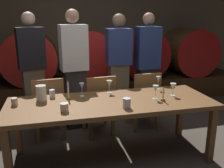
% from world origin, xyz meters
% --- Properties ---
extents(back_wall, '(7.12, 0.24, 2.48)m').
position_xyz_m(back_wall, '(0.00, 3.01, 1.24)').
color(back_wall, brown).
rests_on(back_wall, ground).
extents(barrel_shelf, '(6.41, 0.90, 0.44)m').
position_xyz_m(barrel_shelf, '(0.00, 2.46, 0.22)').
color(barrel_shelf, '#4C2D16').
rests_on(barrel_shelf, ground).
extents(wine_barrel_left, '(0.97, 0.93, 0.97)m').
position_xyz_m(wine_barrel_left, '(-1.07, 2.46, 0.92)').
color(wine_barrel_left, brown).
rests_on(wine_barrel_left, barrel_shelf).
extents(wine_barrel_center, '(0.97, 0.93, 0.97)m').
position_xyz_m(wine_barrel_center, '(-0.02, 2.46, 0.92)').
color(wine_barrel_center, '#513319').
rests_on(wine_barrel_center, barrel_shelf).
extents(wine_barrel_right, '(0.97, 0.93, 0.97)m').
position_xyz_m(wine_barrel_right, '(1.07, 2.46, 0.92)').
color(wine_barrel_right, brown).
rests_on(wine_barrel_right, barrel_shelf).
extents(wine_barrel_far_right, '(0.97, 0.93, 0.97)m').
position_xyz_m(wine_barrel_far_right, '(2.18, 2.46, 0.92)').
color(wine_barrel_far_right, brown).
rests_on(wine_barrel_far_right, barrel_shelf).
extents(dining_table, '(2.33, 0.84, 0.72)m').
position_xyz_m(dining_table, '(-0.05, 0.25, 0.66)').
color(dining_table, brown).
rests_on(dining_table, ground).
extents(chair_left, '(0.44, 0.44, 0.88)m').
position_xyz_m(chair_left, '(-0.76, 0.92, 0.49)').
color(chair_left, olive).
rests_on(chair_left, ground).
extents(chair_center, '(0.45, 0.45, 0.88)m').
position_xyz_m(chair_center, '(-0.07, 0.87, 0.49)').
color(chair_center, olive).
rests_on(chair_center, ground).
extents(chair_right, '(0.41, 0.41, 0.88)m').
position_xyz_m(chair_right, '(0.61, 0.92, 0.49)').
color(chair_right, olive).
rests_on(chair_right, ground).
extents(guest_far_left, '(0.43, 0.33, 1.72)m').
position_xyz_m(guest_far_left, '(-0.97, 1.44, 0.88)').
color(guest_far_left, brown).
rests_on(guest_far_left, ground).
extents(guest_center_left, '(0.41, 0.30, 1.75)m').
position_xyz_m(guest_center_left, '(-0.37, 1.23, 0.90)').
color(guest_center_left, black).
rests_on(guest_center_left, ground).
extents(guest_center_right, '(0.38, 0.24, 1.69)m').
position_xyz_m(guest_center_right, '(0.35, 1.42, 0.87)').
color(guest_center_right, brown).
rests_on(guest_center_right, ground).
extents(guest_far_right, '(0.39, 0.26, 1.71)m').
position_xyz_m(guest_far_right, '(0.85, 1.44, 0.87)').
color(guest_far_right, black).
rests_on(guest_far_right, ground).
extents(candle_left, '(0.05, 0.05, 0.23)m').
position_xyz_m(candle_left, '(-0.52, 0.43, 0.79)').
color(candle_left, olive).
rests_on(candle_left, dining_table).
extents(candle_right, '(0.05, 0.05, 0.18)m').
position_xyz_m(candle_right, '(0.52, 0.12, 0.77)').
color(candle_right, olive).
rests_on(candle_right, dining_table).
extents(pitcher, '(0.12, 0.12, 0.18)m').
position_xyz_m(pitcher, '(-0.82, 0.46, 0.81)').
color(pitcher, white).
rests_on(pitcher, dining_table).
extents(wine_glass_far_left, '(0.06, 0.06, 0.16)m').
position_xyz_m(wine_glass_far_left, '(-0.35, 0.51, 0.84)').
color(wine_glass_far_left, silver).
rests_on(wine_glass_far_left, dining_table).
extents(wine_glass_left, '(0.07, 0.07, 0.16)m').
position_xyz_m(wine_glass_left, '(0.00, 0.56, 0.84)').
color(wine_glass_left, silver).
rests_on(wine_glass_left, dining_table).
extents(wine_glass_center, '(0.07, 0.07, 0.16)m').
position_xyz_m(wine_glass_center, '(0.47, 0.20, 0.84)').
color(wine_glass_center, silver).
rests_on(wine_glass_center, dining_table).
extents(wine_glass_right, '(0.06, 0.06, 0.18)m').
position_xyz_m(wine_glass_right, '(0.66, 0.56, 0.85)').
color(wine_glass_right, silver).
rests_on(wine_glass_right, dining_table).
extents(wine_glass_far_right, '(0.07, 0.07, 0.15)m').
position_xyz_m(wine_glass_far_right, '(0.72, 0.27, 0.83)').
color(wine_glass_far_right, silver).
rests_on(wine_glass_far_right, dining_table).
extents(cup_far_left, '(0.07, 0.07, 0.08)m').
position_xyz_m(cup_far_left, '(-1.10, 0.36, 0.77)').
color(cup_far_left, beige).
rests_on(cup_far_left, dining_table).
extents(cup_center_left, '(0.06, 0.06, 0.09)m').
position_xyz_m(cup_center_left, '(-0.70, 0.54, 0.77)').
color(cup_center_left, silver).
rests_on(cup_center_left, dining_table).
extents(cup_center_right, '(0.08, 0.08, 0.09)m').
position_xyz_m(cup_center_right, '(-0.58, 0.05, 0.77)').
color(cup_center_right, beige).
rests_on(cup_center_right, dining_table).
extents(cup_far_right, '(0.08, 0.08, 0.11)m').
position_xyz_m(cup_far_right, '(0.06, -0.00, 0.78)').
color(cup_far_right, silver).
rests_on(cup_far_right, dining_table).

